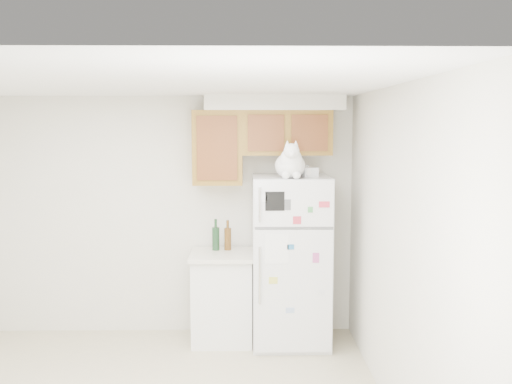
{
  "coord_description": "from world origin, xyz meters",
  "views": [
    {
      "loc": [
        0.79,
        -4.27,
        2.21
      ],
      "look_at": [
        0.88,
        1.55,
        1.55
      ],
      "focal_mm": 42.0,
      "sensor_mm": 36.0,
      "label": 1
    }
  ],
  "objects_px": {
    "base_counter": "(223,296)",
    "storage_box_back": "(300,170)",
    "bottle_amber": "(228,235)",
    "bottle_green": "(216,235)",
    "refrigerator": "(291,261)",
    "cat": "(291,164)",
    "storage_box_front": "(309,172)"
  },
  "relations": [
    {
      "from": "storage_box_front",
      "to": "bottle_green",
      "type": "height_order",
      "value": "storage_box_front"
    },
    {
      "from": "storage_box_front",
      "to": "refrigerator",
      "type": "bearing_deg",
      "value": 139.58
    },
    {
      "from": "cat",
      "to": "storage_box_front",
      "type": "bearing_deg",
      "value": 36.46
    },
    {
      "from": "base_counter",
      "to": "bottle_amber",
      "type": "bearing_deg",
      "value": 67.22
    },
    {
      "from": "refrigerator",
      "to": "bottle_amber",
      "type": "xyz_separation_m",
      "value": [
        -0.64,
        0.2,
        0.22
      ]
    },
    {
      "from": "base_counter",
      "to": "storage_box_front",
      "type": "xyz_separation_m",
      "value": [
        0.86,
        -0.14,
        1.28
      ]
    },
    {
      "from": "base_counter",
      "to": "storage_box_front",
      "type": "distance_m",
      "value": 1.55
    },
    {
      "from": "storage_box_front",
      "to": "bottle_amber",
      "type": "bearing_deg",
      "value": 142.11
    },
    {
      "from": "storage_box_front",
      "to": "bottle_green",
      "type": "xyz_separation_m",
      "value": [
        -0.93,
        0.26,
        -0.66
      ]
    },
    {
      "from": "base_counter",
      "to": "storage_box_back",
      "type": "xyz_separation_m",
      "value": [
        0.79,
        0.07,
        1.29
      ]
    },
    {
      "from": "base_counter",
      "to": "bottle_amber",
      "type": "distance_m",
      "value": 0.63
    },
    {
      "from": "cat",
      "to": "bottle_green",
      "type": "distance_m",
      "value": 1.13
    },
    {
      "from": "base_counter",
      "to": "storage_box_front",
      "type": "relative_size",
      "value": 6.13
    },
    {
      "from": "cat",
      "to": "base_counter",
      "type": "bearing_deg",
      "value": 157.21
    },
    {
      "from": "bottle_amber",
      "to": "cat",
      "type": "bearing_deg",
      "value": -33.42
    },
    {
      "from": "base_counter",
      "to": "storage_box_back",
      "type": "height_order",
      "value": "storage_box_back"
    },
    {
      "from": "cat",
      "to": "storage_box_back",
      "type": "xyz_separation_m",
      "value": [
        0.12,
        0.35,
        -0.09
      ]
    },
    {
      "from": "storage_box_front",
      "to": "storage_box_back",
      "type": "bearing_deg",
      "value": 88.76
    },
    {
      "from": "base_counter",
      "to": "storage_box_back",
      "type": "relative_size",
      "value": 5.11
    },
    {
      "from": "bottle_green",
      "to": "cat",
      "type": "bearing_deg",
      "value": -28.41
    },
    {
      "from": "refrigerator",
      "to": "storage_box_front",
      "type": "distance_m",
      "value": 0.91
    },
    {
      "from": "cat",
      "to": "bottle_amber",
      "type": "relative_size",
      "value": 1.69
    },
    {
      "from": "storage_box_back",
      "to": "base_counter",
      "type": "bearing_deg",
      "value": -165.48
    },
    {
      "from": "refrigerator",
      "to": "bottle_green",
      "type": "xyz_separation_m",
      "value": [
        -0.76,
        0.19,
        0.23
      ]
    },
    {
      "from": "bottle_green",
      "to": "bottle_amber",
      "type": "height_order",
      "value": "bottle_green"
    },
    {
      "from": "base_counter",
      "to": "bottle_amber",
      "type": "height_order",
      "value": "bottle_amber"
    },
    {
      "from": "storage_box_back",
      "to": "bottle_green",
      "type": "distance_m",
      "value": 1.09
    },
    {
      "from": "storage_box_back",
      "to": "bottle_green",
      "type": "relative_size",
      "value": 0.56
    },
    {
      "from": "bottle_green",
      "to": "refrigerator",
      "type": "bearing_deg",
      "value": -14.18
    },
    {
      "from": "refrigerator",
      "to": "bottle_amber",
      "type": "bearing_deg",
      "value": 162.67
    },
    {
      "from": "cat",
      "to": "storage_box_front",
      "type": "distance_m",
      "value": 0.26
    },
    {
      "from": "storage_box_back",
      "to": "bottle_amber",
      "type": "height_order",
      "value": "storage_box_back"
    }
  ]
}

